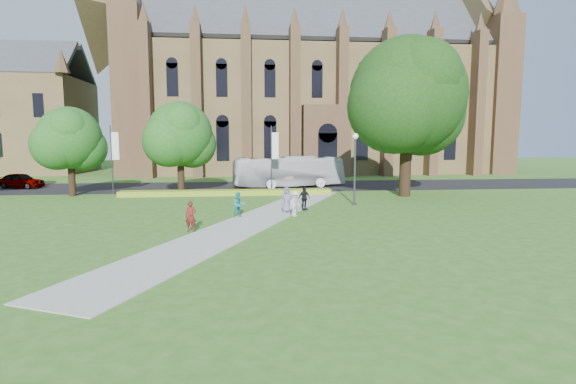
{
  "coord_description": "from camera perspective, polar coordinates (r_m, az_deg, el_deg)",
  "views": [
    {
      "loc": [
        -0.78,
        -25.47,
        4.91
      ],
      "look_at": [
        2.09,
        1.76,
        1.6
      ],
      "focal_mm": 28.0,
      "sensor_mm": 36.0,
      "label": 1
    }
  ],
  "objects": [
    {
      "name": "flower_hedge",
      "position": [
        38.97,
        -7.78,
        -0.07
      ],
      "size": [
        18.0,
        1.4,
        0.45
      ],
      "primitive_type": "cube",
      "color": "#CBD32A",
      "rests_on": "ground"
    },
    {
      "name": "tour_coach",
      "position": [
        44.59,
        0.12,
        2.59
      ],
      "size": [
        11.36,
        4.74,
        3.08
      ],
      "primitive_type": "imported",
      "rotation": [
        0.0,
        0.0,
        1.77
      ],
      "color": "white",
      "rests_on": "road"
    },
    {
      "name": "pedestrian_3",
      "position": [
        30.49,
        2.07,
        -0.77
      ],
      "size": [
        1.02,
        0.8,
        1.61
      ],
      "primitive_type": "imported",
      "rotation": [
        0.0,
        0.0,
        0.49
      ],
      "color": "black",
      "rests_on": "footpath"
    },
    {
      "name": "pedestrian_4",
      "position": [
        29.46,
        -0.17,
        -0.99
      ],
      "size": [
        0.82,
        0.54,
        1.66
      ],
      "primitive_type": "imported",
      "rotation": [
        0.0,
        0.0,
        0.01
      ],
      "color": "slate",
      "rests_on": "footpath"
    },
    {
      "name": "pedestrian_2",
      "position": [
        27.89,
        0.9,
        -1.5
      ],
      "size": [
        1.14,
        1.16,
        1.6
      ],
      "primitive_type": "imported",
      "rotation": [
        0.0,
        0.0,
        0.8
      ],
      "color": "silver",
      "rests_on": "footpath"
    },
    {
      "name": "footpath",
      "position": [
        26.93,
        -4.28,
        -3.59
      ],
      "size": [
        15.58,
        28.54,
        0.04
      ],
      "primitive_type": "cube",
      "rotation": [
        0.0,
        0.0,
        -0.44
      ],
      "color": "#B2B2A8",
      "rests_on": "ground"
    },
    {
      "name": "building_west",
      "position": [
        75.33,
        -32.64,
        9.09
      ],
      "size": [
        22.0,
        14.0,
        18.3
      ],
      "color": "brown",
      "rests_on": "ground"
    },
    {
      "name": "road",
      "position": [
        45.74,
        -5.01,
        0.72
      ],
      "size": [
        160.0,
        10.0,
        0.02
      ],
      "primitive_type": "cube",
      "color": "black",
      "rests_on": "ground"
    },
    {
      "name": "cathedral",
      "position": [
        66.58,
        3.44,
        13.85
      ],
      "size": [
        52.6,
        18.25,
        28.0
      ],
      "color": "brown",
      "rests_on": "ground"
    },
    {
      "name": "parasol",
      "position": [
        29.44,
        0.16,
        1.26
      ],
      "size": [
        0.92,
        0.92,
        0.63
      ],
      "primitive_type": "imported",
      "rotation": [
        0.0,
        0.0,
        0.36
      ],
      "color": "tan",
      "rests_on": "pedestrian_4"
    },
    {
      "name": "street_tree_0",
      "position": [
        41.95,
        -26.0,
        6.15
      ],
      "size": [
        5.2,
        5.2,
        7.5
      ],
      "color": "#332114",
      "rests_on": "ground"
    },
    {
      "name": "banner_pole_1",
      "position": [
        42.19,
        -21.35,
        4.36
      ],
      "size": [
        0.7,
        0.1,
        6.0
      ],
      "color": "#38383D",
      "rests_on": "ground"
    },
    {
      "name": "ground",
      "position": [
        25.95,
        -4.21,
        -4.03
      ],
      "size": [
        160.0,
        160.0,
        0.0
      ],
      "primitive_type": "plane",
      "color": "#355C1B",
      "rests_on": "ground"
    },
    {
      "name": "street_tree_1",
      "position": [
        40.31,
        -13.57,
        7.15
      ],
      "size": [
        5.6,
        5.6,
        8.05
      ],
      "color": "#332114",
      "rests_on": "ground"
    },
    {
      "name": "pedestrian_0",
      "position": [
        24.02,
        -12.25,
        -3.03
      ],
      "size": [
        0.61,
        0.43,
        1.59
      ],
      "primitive_type": "imported",
      "rotation": [
        0.0,
        0.0,
        -0.08
      ],
      "color": "maroon",
      "rests_on": "footpath"
    },
    {
      "name": "large_tree",
      "position": [
        39.14,
        14.93,
        11.73
      ],
      "size": [
        9.6,
        9.6,
        13.2
      ],
      "color": "#332114",
      "rests_on": "ground"
    },
    {
      "name": "banner_pole_0",
      "position": [
        40.8,
        -1.96,
        4.75
      ],
      "size": [
        0.7,
        0.1,
        6.0
      ],
      "color": "#38383D",
      "rests_on": "ground"
    },
    {
      "name": "pedestrian_1",
      "position": [
        27.86,
        -6.27,
        -1.62
      ],
      "size": [
        0.89,
        0.79,
        1.53
      ],
      "primitive_type": "imported",
      "rotation": [
        0.0,
        0.0,
        0.33
      ],
      "color": "teal",
      "rests_on": "footpath"
    },
    {
      "name": "car_0",
      "position": [
        51.06,
        -30.83,
        1.27
      ],
      "size": [
        4.73,
        2.96,
        1.5
      ],
      "primitive_type": "imported",
      "rotation": [
        0.0,
        0.0,
        1.28
      ],
      "color": "gray",
      "rests_on": "road"
    },
    {
      "name": "streetlamp",
      "position": [
        33.06,
        8.5,
        4.02
      ],
      "size": [
        0.44,
        0.44,
        5.24
      ],
      "color": "#38383D",
      "rests_on": "ground"
    }
  ]
}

